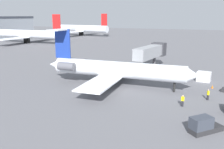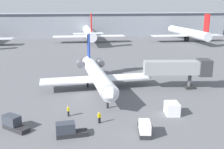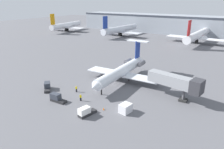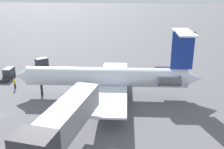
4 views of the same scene
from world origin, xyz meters
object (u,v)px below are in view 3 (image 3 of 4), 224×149
at_px(ground_crew_marshaller, 81,97).
at_px(jet_bridge, 178,82).
at_px(ground_crew_loader, 76,89).
at_px(parked_airliner_west_end, 66,25).
at_px(baggage_tug_trailing, 57,98).
at_px(regional_jet, 122,70).
at_px(traffic_cone_near, 104,109).
at_px(cargo_container_uld, 125,108).
at_px(parked_airliner_west_mid, 120,29).
at_px(baggage_tug_spare, 47,87).
at_px(parked_airliner_centre, 197,35).
at_px(baggage_tug_lead, 86,112).

bearing_deg(ground_crew_marshaller, jet_bridge, 36.15).
distance_m(ground_crew_loader, parked_airliner_west_end, 110.85).
height_order(ground_crew_loader, baggage_tug_trailing, baggage_tug_trailing).
relative_size(regional_jet, baggage_tug_trailing, 6.97).
height_order(ground_crew_marshaller, traffic_cone_near, ground_crew_marshaller).
bearing_deg(cargo_container_uld, ground_crew_loader, 172.51).
height_order(ground_crew_marshaller, baggage_tug_trailing, baggage_tug_trailing).
bearing_deg(parked_airliner_west_mid, traffic_cone_near, -60.67).
relative_size(jet_bridge, parked_airliner_west_mid, 0.39).
xyz_separation_m(ground_crew_marshaller, baggage_tug_spare, (-11.62, 0.09, -0.02)).
distance_m(ground_crew_marshaller, baggage_tug_trailing, 5.48).
bearing_deg(parked_airliner_west_end, parked_airliner_centre, 3.62).
height_order(jet_bridge, traffic_cone_near, jet_bridge).
bearing_deg(parked_airliner_centre, parked_airliner_west_end, -176.38).
height_order(regional_jet, baggage_tug_spare, regional_jet).
bearing_deg(parked_airliner_west_mid, parked_airliner_west_end, -175.62).
distance_m(ground_crew_loader, baggage_tug_spare, 7.97).
bearing_deg(traffic_cone_near, parked_airliner_centre, 90.32).
xyz_separation_m(regional_jet, baggage_tug_spare, (-13.15, -16.19, -2.36)).
xyz_separation_m(jet_bridge, parked_airliner_west_mid, (-58.39, 69.89, 0.02)).
xyz_separation_m(parked_airliner_west_end, parked_airliner_centre, (90.79, 5.75, 0.06)).
relative_size(ground_crew_marshaller, cargo_container_uld, 0.62).
height_order(cargo_container_uld, parked_airliner_centre, parked_airliner_centre).
bearing_deg(parked_airliner_west_end, parked_airliner_west_mid, 4.38).
distance_m(regional_jet, baggage_tug_spare, 20.99).
bearing_deg(baggage_tug_spare, cargo_container_uld, 2.66).
bearing_deg(baggage_tug_trailing, baggage_tug_spare, 155.05).
xyz_separation_m(ground_crew_marshaller, cargo_container_uld, (11.36, 1.16, 0.09)).
xyz_separation_m(jet_bridge, baggage_tug_spare, (-29.91, -13.27, -3.39)).
height_order(traffic_cone_near, parked_airliner_west_mid, parked_airliner_west_mid).
xyz_separation_m(ground_crew_loader, parked_airliner_centre, (10.78, 82.40, 3.43)).
height_order(baggage_tug_trailing, cargo_container_uld, baggage_tug_trailing).
bearing_deg(parked_airliner_west_end, baggage_tug_spare, -47.67).
bearing_deg(parked_airliner_centre, traffic_cone_near, -89.68).
bearing_deg(ground_crew_loader, regional_jet, 66.01).
distance_m(regional_jet, parked_airliner_west_mid, 78.86).
height_order(jet_bridge, baggage_tug_spare, jet_bridge).
bearing_deg(baggage_tug_trailing, parked_airliner_west_end, 133.86).
relative_size(ground_crew_loader, baggage_tug_trailing, 0.41).
bearing_deg(traffic_cone_near, baggage_tug_trailing, -166.54).
xyz_separation_m(traffic_cone_near, parked_airliner_west_end, (-91.28, 80.41, 3.95)).
bearing_deg(jet_bridge, traffic_cone_near, -129.11).
relative_size(baggage_tug_spare, traffic_cone_near, 7.07).
xyz_separation_m(regional_jet, baggage_tug_lead, (3.76, -20.73, -2.36)).
height_order(baggage_tug_trailing, traffic_cone_near, baggage_tug_trailing).
height_order(ground_crew_marshaller, ground_crew_loader, same).
height_order(regional_jet, traffic_cone_near, regional_jet).
distance_m(regional_jet, ground_crew_loader, 14.49).
bearing_deg(parked_airliner_centre, baggage_tug_trailing, -96.99).
distance_m(baggage_tug_trailing, parked_airliner_centre, 89.62).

